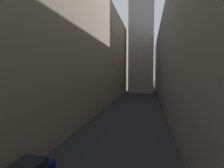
{
  "coord_description": "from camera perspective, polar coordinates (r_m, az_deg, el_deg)",
  "views": [
    {
      "loc": [
        2.84,
        7.43,
        6.86
      ],
      "look_at": [
        0.0,
        21.81,
        6.0
      ],
      "focal_mm": 30.2,
      "sensor_mm": 36.0,
      "label": 1
    }
  ],
  "objects": [
    {
      "name": "building_block_right",
      "position": [
        43.39,
        21.72,
        7.13
      ],
      "size": [
        10.34,
        108.0,
        19.76
      ],
      "primitive_type": "cube",
      "color": "slate",
      "rests_on": "ground"
    },
    {
      "name": "building_block_left",
      "position": [
        45.63,
        -9.24,
        9.08
      ],
      "size": [
        14.88,
        108.0,
        22.86
      ],
      "primitive_type": "cube",
      "color": "gray",
      "rests_on": "ground"
    },
    {
      "name": "ground_plane",
      "position": [
        41.24,
        7.11,
        -6.22
      ],
      "size": [
        264.0,
        264.0,
        0.0
      ],
      "primitive_type": "plane",
      "color": "#232326"
    }
  ]
}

